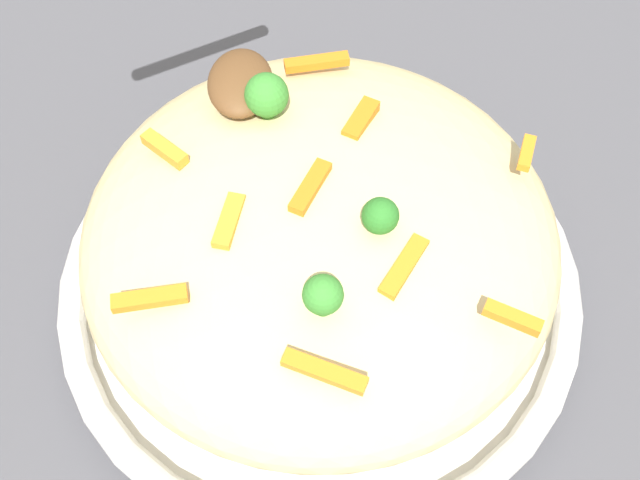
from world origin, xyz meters
name	(u,v)px	position (x,y,z in m)	size (l,w,h in m)	color
ground_plane	(320,301)	(0.00, 0.00, 0.00)	(2.40, 2.40, 0.00)	#4C4C51
serving_bowl	(320,286)	(0.00, 0.00, 0.02)	(0.34, 0.34, 0.04)	white
pasta_mound	(320,236)	(0.00, 0.00, 0.08)	(0.29, 0.29, 0.10)	#DBC689
carrot_piece_0	(324,62)	(-0.10, 0.00, 0.13)	(0.04, 0.01, 0.01)	orange
carrot_piece_1	(310,185)	(0.00, -0.01, 0.13)	(0.04, 0.01, 0.01)	orange
carrot_piece_2	(361,120)	(-0.05, 0.03, 0.13)	(0.03, 0.01, 0.01)	orange
carrot_piece_3	(149,298)	(0.06, -0.09, 0.13)	(0.04, 0.01, 0.01)	orange
carrot_piece_4	(165,149)	(-0.03, -0.09, 0.13)	(0.03, 0.01, 0.01)	orange
carrot_piece_5	(513,318)	(0.08, 0.10, 0.13)	(0.03, 0.01, 0.01)	orange
carrot_piece_6	(527,153)	(-0.03, 0.12, 0.13)	(0.02, 0.01, 0.01)	orange
carrot_piece_7	(229,221)	(0.02, -0.05, 0.13)	(0.03, 0.01, 0.01)	orange
carrot_piece_8	(404,267)	(0.05, 0.04, 0.13)	(0.04, 0.01, 0.01)	orange
carrot_piece_9	(334,371)	(0.11, 0.00, 0.13)	(0.04, 0.01, 0.01)	orange
broccoli_floret_0	(267,96)	(-0.06, -0.03, 0.14)	(0.03, 0.03, 0.03)	#377928
broccoli_floret_1	(325,295)	(0.07, 0.00, 0.14)	(0.02, 0.02, 0.03)	#377928
broccoli_floret_2	(380,216)	(0.03, 0.03, 0.14)	(0.02, 0.02, 0.02)	#296820
serving_spoon	(206,40)	(-0.10, -0.07, 0.15)	(0.14, 0.13, 0.10)	brown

